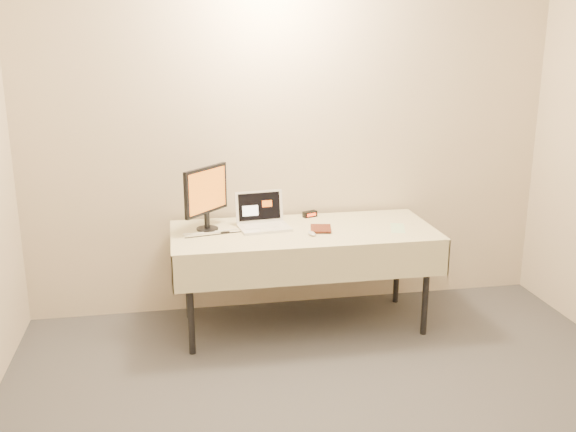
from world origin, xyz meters
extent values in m
cube|color=beige|center=(0.00, 2.50, 1.35)|extent=(4.00, 0.10, 2.70)
cylinder|color=black|center=(-0.82, 1.75, 0.34)|extent=(0.04, 0.04, 0.69)
cylinder|color=black|center=(0.82, 1.75, 0.34)|extent=(0.04, 0.04, 0.69)
cylinder|color=black|center=(-0.82, 2.34, 0.34)|extent=(0.04, 0.04, 0.69)
cylinder|color=black|center=(0.82, 2.34, 0.34)|extent=(0.04, 0.04, 0.69)
cube|color=gray|center=(0.00, 2.04, 0.71)|extent=(1.80, 0.75, 0.04)
cube|color=beige|center=(0.00, 2.04, 0.73)|extent=(1.86, 0.81, 0.01)
cube|color=beige|center=(0.00, 1.64, 0.60)|extent=(1.86, 0.01, 0.25)
cube|color=beige|center=(0.00, 2.45, 0.60)|extent=(1.86, 0.01, 0.25)
cube|color=beige|center=(-0.93, 2.04, 0.60)|extent=(0.01, 0.81, 0.25)
cube|color=beige|center=(0.93, 2.04, 0.60)|extent=(0.01, 0.81, 0.25)
cube|color=white|center=(-0.27, 2.11, 0.75)|extent=(0.38, 0.29, 0.02)
cube|color=white|center=(-0.29, 2.25, 0.87)|extent=(0.35, 0.09, 0.23)
cube|color=black|center=(-0.29, 2.25, 0.87)|extent=(0.31, 0.07, 0.19)
cylinder|color=black|center=(-0.67, 2.16, 0.74)|extent=(0.22, 0.22, 0.01)
cube|color=black|center=(-0.67, 2.16, 0.81)|extent=(0.04, 0.04, 0.11)
cube|color=black|center=(-0.67, 2.16, 1.03)|extent=(0.31, 0.34, 0.33)
cube|color=orange|center=(-0.67, 2.16, 1.03)|extent=(0.26, 0.29, 0.29)
imported|color=maroon|center=(0.05, 2.03, 0.83)|extent=(0.14, 0.05, 0.19)
cube|color=black|center=(0.11, 2.36, 0.76)|extent=(0.12, 0.08, 0.05)
cube|color=#FF370C|center=(0.12, 2.34, 0.76)|extent=(0.07, 0.03, 0.02)
ellipsoid|color=silver|center=(0.03, 1.91, 0.75)|extent=(0.06, 0.10, 0.02)
cube|color=#BFE9B9|center=(0.67, 1.96, 0.74)|extent=(0.16, 0.26, 0.00)
cube|color=black|center=(-0.55, 2.06, 0.74)|extent=(0.06, 0.03, 0.01)
camera|label=1|loc=(-0.89, -2.21, 2.05)|focal=40.00mm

